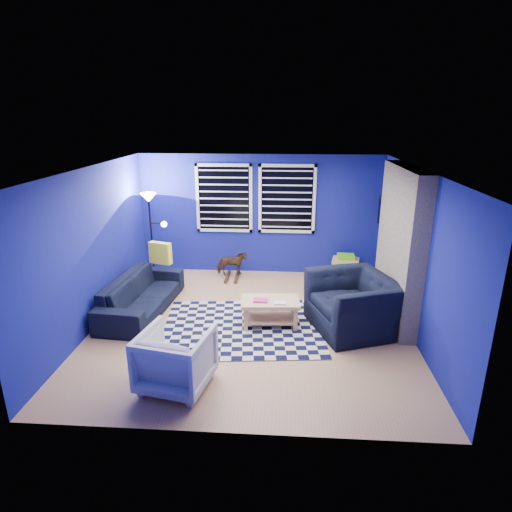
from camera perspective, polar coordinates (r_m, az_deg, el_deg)
The scene contains 18 objects.
floor at distance 7.05m, azimuth -0.67°, elevation -9.13°, with size 5.00×5.00×0.00m, color tan.
ceiling at distance 6.30m, azimuth -0.76°, elevation 11.48°, with size 5.00×5.00×0.00m, color white.
wall_back at distance 8.97m, azimuth 0.57°, elevation 5.47°, with size 5.00×5.00×0.00m, color navy.
wall_left at distance 7.20m, azimuth -20.96°, elevation 0.97°, with size 5.00×5.00×0.00m, color navy.
wall_right at distance 6.84m, azimuth 20.64°, elevation 0.11°, with size 5.00×5.00×0.00m, color navy.
fireplace at distance 7.28m, azimuth 18.47°, elevation 0.97°, with size 0.65×2.00×2.50m.
window_left at distance 8.94m, azimuth -4.29°, elevation 7.66°, with size 1.17×0.06×1.42m.
window_right at distance 8.85m, azimuth 4.15°, elevation 7.56°, with size 1.17×0.06×1.42m.
tv at distance 8.66m, azimuth 16.82°, elevation 5.22°, with size 0.07×1.00×0.58m.
rug at distance 6.96m, azimuth -1.84°, elevation -9.45°, with size 2.50×2.00×0.02m, color black.
sofa at distance 7.65m, azimuth -14.98°, elevation -4.94°, with size 0.83×2.12×0.62m, color black.
armchair_big at distance 6.92m, azimuth 12.79°, elevation -6.19°, with size 1.16×1.33×0.86m, color black.
armchair_bent at distance 5.52m, azimuth -10.63°, elevation -13.33°, with size 0.82×0.84×0.77m, color gray.
rocking_horse at distance 8.82m, azimuth -3.23°, elevation -1.04°, with size 0.60×0.28×0.51m, color #422115.
coffee_table at distance 6.90m, azimuth 1.90°, elevation -6.82°, with size 0.96×0.60×0.46m.
cabinet at distance 9.01m, azimuth 11.80°, elevation -1.60°, with size 0.59×0.45×0.53m.
floor_lamp at distance 8.62m, azimuth -13.90°, elevation 5.97°, with size 0.49×0.30×1.81m.
throw_pillow at distance 8.09m, azimuth -12.63°, elevation 0.40°, with size 0.42×0.13×0.40m, color yellow.
Camera 1 is at (0.51, -6.23, 3.26)m, focal length 30.00 mm.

